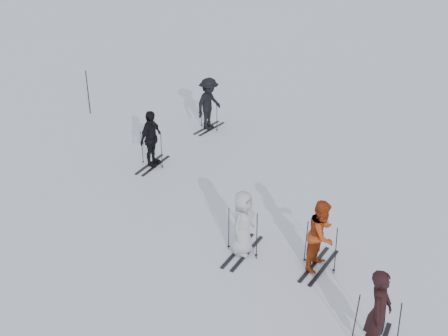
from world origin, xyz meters
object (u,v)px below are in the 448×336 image
skier_uphill_far (209,104)px  skier_uphill_left (151,139)px  skier_red (322,236)px  skier_near_dark (379,313)px  skier_grey (243,224)px  piste_marker (88,92)px

skier_uphill_far → skier_uphill_left: bearing=-175.3°
skier_red → skier_uphill_left: bearing=73.1°
skier_red → skier_near_dark: bearing=-133.6°
skier_red → skier_grey: size_ratio=1.05×
skier_near_dark → piste_marker: bearing=59.6°
skier_uphill_left → piste_marker: (-2.86, 4.69, -0.04)m
skier_uphill_left → piste_marker: bearing=58.9°
skier_grey → skier_uphill_left: skier_uphill_left is taller
skier_near_dark → skier_uphill_far: size_ratio=0.97×
skier_grey → piste_marker: 11.04m
skier_red → piste_marker: size_ratio=1.01×
skier_grey → skier_uphill_far: (-0.78, 7.88, 0.12)m
skier_red → skier_uphill_left: skier_uphill_left is taller
skier_near_dark → piste_marker: 15.11m
skier_grey → piste_marker: bearing=60.1°
skier_grey → piste_marker: (-5.49, 9.57, 0.04)m
skier_uphill_far → piste_marker: skier_uphill_far is taller
skier_grey → skier_uphill_far: size_ratio=0.87×
skier_near_dark → skier_grey: bearing=63.7°
skier_red → piste_marker: (-7.29, 10.20, -0.01)m
skier_grey → skier_uphill_far: bearing=35.9°
skier_near_dark → skier_uphill_left: (-5.00, 8.22, -0.01)m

